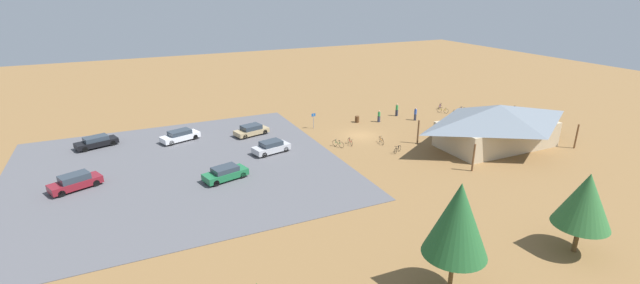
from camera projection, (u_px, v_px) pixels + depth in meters
name	position (u px, v px, depth m)	size (l,w,h in m)	color
ground	(360.00, 135.00, 55.40)	(160.00, 160.00, 0.00)	olive
parking_lot_asphalt	(179.00, 168.00, 45.36)	(33.17, 31.35, 0.05)	#56565B
bike_pavilion	(498.00, 123.00, 50.87)	(16.23, 9.63, 5.06)	#C6B28E
trash_bin	(357.00, 119.00, 60.63)	(0.60, 0.60, 0.90)	brown
lot_sign	(314.00, 118.00, 57.65)	(0.56, 0.08, 2.20)	#99999E
pine_mideast	(458.00, 219.00, 25.39)	(3.92, 3.92, 7.47)	brown
pine_center	(585.00, 200.00, 29.81)	(3.83, 3.83, 6.12)	brown
bicycle_orange_back_row	(381.00, 141.00, 52.48)	(0.54, 1.65, 0.82)	black
bicycle_red_lone_east	(350.00, 142.00, 52.16)	(0.49, 1.68, 0.77)	black
bicycle_yellow_near_porch	(443.00, 110.00, 65.19)	(0.99, 1.52, 0.87)	black
bicycle_blue_lone_west	(463.00, 110.00, 65.45)	(0.48, 1.74, 0.82)	black
bicycle_teal_yard_front	(454.00, 113.00, 63.84)	(1.60, 0.77, 0.76)	black
bicycle_black_edge_south	(397.00, 149.00, 49.60)	(1.50, 0.82, 0.86)	black
bicycle_purple_yard_right	(440.00, 106.00, 67.37)	(1.34, 1.02, 0.80)	black
bicycle_green_edge_north	(338.00, 144.00, 51.32)	(0.75, 1.57, 0.88)	black
car_silver_inner_stall	(271.00, 147.00, 49.31)	(4.54, 2.72, 1.41)	#BCBCC1
car_white_second_row	(180.00, 136.00, 53.09)	(4.95, 3.20, 1.36)	white
car_maroon_far_end	(75.00, 182.00, 40.44)	(4.79, 3.34, 1.48)	maroon
car_black_front_row	(96.00, 142.00, 51.07)	(4.89, 3.13, 1.32)	black
car_green_by_curb	(225.00, 173.00, 42.45)	(4.62, 2.88, 1.35)	#1E6B3D
car_tan_aisle_side	(251.00, 130.00, 55.20)	(4.64, 2.92, 1.34)	tan
visitor_by_pavilion	(415.00, 114.00, 61.39)	(0.36, 0.38, 1.84)	#2D3347
visitor_crossing_yard	(397.00, 110.00, 63.46)	(0.37, 0.40, 1.84)	#2D3347
visitor_at_bikes	(379.00, 116.00, 60.63)	(0.36, 0.36, 1.68)	#2D3347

